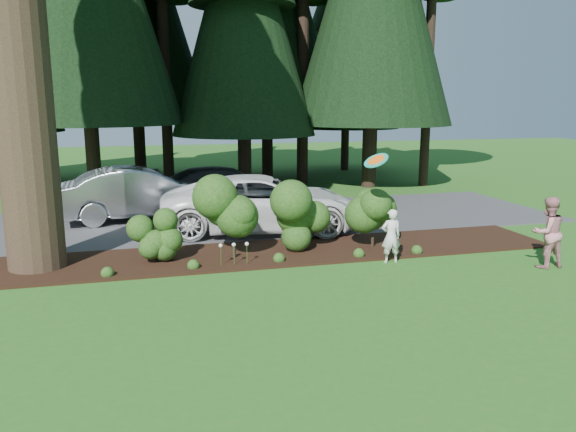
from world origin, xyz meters
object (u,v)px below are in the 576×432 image
(car_white_suv, at_px, (264,203))
(child, at_px, (391,236))
(car_dark_suv, at_px, (226,188))
(adult, at_px, (548,232))
(frisbee, at_px, (376,160))
(car_silver_wagon, at_px, (141,193))

(car_white_suv, bearing_deg, child, -141.30)
(car_dark_suv, height_order, adult, adult)
(adult, bearing_deg, car_dark_suv, -56.23)
(adult, distance_m, frisbee, 4.19)
(car_white_suv, relative_size, child, 4.52)
(car_white_suv, height_order, adult, car_white_suv)
(car_silver_wagon, xyz_separation_m, adult, (8.81, -7.76, -0.05))
(car_dark_suv, bearing_deg, car_silver_wagon, 104.38)
(car_white_suv, xyz_separation_m, car_dark_suv, (-0.55, 3.61, -0.07))
(car_white_suv, relative_size, frisbee, 10.15)
(car_silver_wagon, height_order, car_white_suv, car_silver_wagon)
(car_dark_suv, relative_size, frisbee, 8.89)
(car_silver_wagon, bearing_deg, car_white_suv, -135.41)
(frisbee, bearing_deg, car_silver_wagon, 128.49)
(car_dark_suv, bearing_deg, frisbee, -168.06)
(car_silver_wagon, relative_size, car_dark_suv, 0.99)
(car_dark_suv, relative_size, adult, 3.11)
(car_silver_wagon, distance_m, adult, 11.74)
(car_silver_wagon, height_order, car_dark_suv, car_silver_wagon)
(car_silver_wagon, relative_size, car_white_suv, 0.87)
(frisbee, bearing_deg, car_white_suv, 114.13)
(child, relative_size, frisbee, 2.25)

